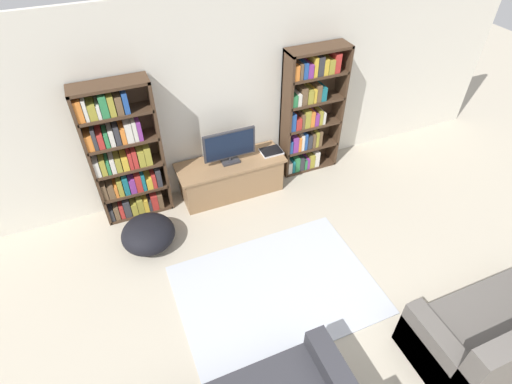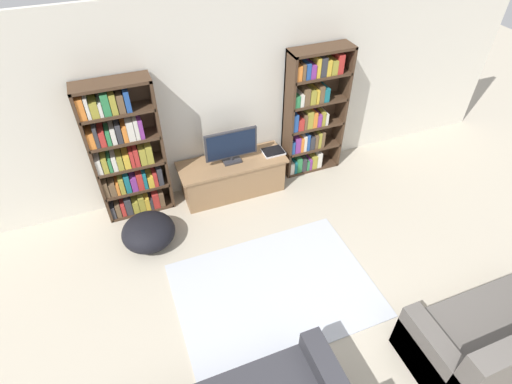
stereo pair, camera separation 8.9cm
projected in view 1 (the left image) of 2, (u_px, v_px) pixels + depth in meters
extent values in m
cube|color=silver|center=(220.00, 99.00, 5.07)|extent=(8.80, 0.06, 2.60)
cube|color=#422D1E|center=(91.00, 162.00, 4.69)|extent=(0.04, 0.30, 1.85)
cube|color=#422D1E|center=(160.00, 147.00, 4.92)|extent=(0.04, 0.30, 1.85)
cube|color=#422D1E|center=(124.00, 149.00, 4.90)|extent=(0.85, 0.04, 1.85)
cube|color=#422D1E|center=(108.00, 85.00, 4.21)|extent=(0.85, 0.30, 0.04)
cube|color=#422D1E|center=(141.00, 209.00, 5.41)|extent=(0.82, 0.30, 0.04)
cube|color=#333338|center=(111.00, 211.00, 5.22)|extent=(0.05, 0.24, 0.19)
cube|color=brown|center=(116.00, 209.00, 5.23)|extent=(0.06, 0.24, 0.20)
cube|color=#B72D28|center=(121.00, 208.00, 5.25)|extent=(0.05, 0.24, 0.19)
cube|color=#333338|center=(126.00, 205.00, 5.25)|extent=(0.08, 0.24, 0.25)
cube|color=#9E9333|center=(133.00, 205.00, 5.30)|extent=(0.08, 0.24, 0.18)
cube|color=#9E9333|center=(139.00, 202.00, 5.31)|extent=(0.08, 0.24, 0.22)
cube|color=gold|center=(145.00, 202.00, 5.34)|extent=(0.06, 0.24, 0.20)
cube|color=#333338|center=(149.00, 201.00, 5.37)|extent=(0.04, 0.24, 0.16)
cube|color=#B72D28|center=(153.00, 198.00, 5.36)|extent=(0.08, 0.24, 0.23)
cube|color=brown|center=(159.00, 197.00, 5.39)|extent=(0.06, 0.24, 0.23)
cube|color=#422D1E|center=(135.00, 188.00, 5.16)|extent=(0.82, 0.30, 0.04)
cube|color=brown|center=(104.00, 188.00, 4.96)|extent=(0.06, 0.24, 0.23)
cube|color=brown|center=(110.00, 188.00, 4.99)|extent=(0.08, 0.24, 0.19)
cube|color=orange|center=(115.00, 187.00, 5.02)|extent=(0.04, 0.24, 0.17)
cube|color=#9E9333|center=(119.00, 184.00, 5.01)|extent=(0.06, 0.24, 0.22)
cube|color=#196B75|center=(125.00, 182.00, 5.03)|extent=(0.06, 0.24, 0.25)
cube|color=#7F338C|center=(131.00, 182.00, 5.06)|extent=(0.07, 0.24, 0.21)
cube|color=#B72D28|center=(138.00, 180.00, 5.08)|extent=(0.07, 0.24, 0.23)
cube|color=#196B75|center=(142.00, 179.00, 5.10)|extent=(0.04, 0.24, 0.23)
cube|color=gold|center=(148.00, 179.00, 5.14)|extent=(0.07, 0.24, 0.16)
cube|color=#B72D28|center=(153.00, 177.00, 5.15)|extent=(0.05, 0.24, 0.19)
cube|color=#333338|center=(157.00, 174.00, 5.14)|extent=(0.06, 0.24, 0.25)
cube|color=#422D1E|center=(129.00, 165.00, 4.92)|extent=(0.82, 0.30, 0.04)
cube|color=silver|center=(96.00, 165.00, 4.72)|extent=(0.06, 0.24, 0.20)
cube|color=#9E9333|center=(102.00, 164.00, 4.74)|extent=(0.06, 0.24, 0.20)
cube|color=#2D7F47|center=(108.00, 164.00, 4.77)|extent=(0.04, 0.24, 0.18)
cube|color=silver|center=(112.00, 163.00, 4.78)|extent=(0.05, 0.24, 0.18)
cube|color=#9E9333|center=(118.00, 162.00, 4.81)|extent=(0.07, 0.24, 0.17)
cube|color=gold|center=(124.00, 160.00, 4.83)|extent=(0.07, 0.24, 0.17)
cube|color=#B72D28|center=(129.00, 158.00, 4.83)|extent=(0.04, 0.24, 0.21)
cube|color=#B72D28|center=(134.00, 156.00, 4.84)|extent=(0.06, 0.24, 0.23)
cube|color=#9E9333|center=(140.00, 155.00, 4.87)|extent=(0.08, 0.24, 0.21)
cube|color=#9E9333|center=(147.00, 153.00, 4.88)|extent=(0.08, 0.24, 0.24)
cube|color=#422D1E|center=(122.00, 140.00, 4.67)|extent=(0.82, 0.30, 0.04)
cube|color=orange|center=(88.00, 139.00, 4.48)|extent=(0.08, 0.24, 0.19)
cube|color=#333338|center=(94.00, 136.00, 4.48)|extent=(0.04, 0.24, 0.25)
cube|color=#B72D28|center=(100.00, 137.00, 4.52)|extent=(0.06, 0.24, 0.19)
cube|color=#2D7F47|center=(106.00, 137.00, 4.55)|extent=(0.05, 0.24, 0.17)
cube|color=silver|center=(111.00, 135.00, 4.56)|extent=(0.05, 0.24, 0.18)
cube|color=#333338|center=(116.00, 132.00, 4.56)|extent=(0.06, 0.24, 0.23)
cube|color=orange|center=(122.00, 132.00, 4.59)|extent=(0.05, 0.24, 0.19)
cube|color=silver|center=(128.00, 130.00, 4.60)|extent=(0.08, 0.24, 0.24)
cube|color=silver|center=(134.00, 128.00, 4.61)|extent=(0.05, 0.24, 0.25)
cube|color=#7F338C|center=(138.00, 127.00, 4.63)|extent=(0.05, 0.24, 0.24)
cube|color=#422D1E|center=(115.00, 113.00, 4.43)|extent=(0.82, 0.30, 0.04)
cube|color=orange|center=(78.00, 108.00, 4.22)|extent=(0.08, 0.24, 0.24)
cube|color=silver|center=(84.00, 107.00, 4.24)|extent=(0.04, 0.24, 0.24)
cube|color=#9E9333|center=(91.00, 109.00, 4.28)|extent=(0.08, 0.24, 0.18)
cube|color=silver|center=(98.00, 108.00, 4.30)|extent=(0.04, 0.24, 0.16)
cube|color=#2D7F47|center=(103.00, 103.00, 4.29)|extent=(0.08, 0.24, 0.26)
cube|color=#9E9333|center=(110.00, 103.00, 4.32)|extent=(0.07, 0.24, 0.23)
cube|color=brown|center=(118.00, 102.00, 4.35)|extent=(0.07, 0.24, 0.21)
cube|color=#234C99|center=(124.00, 100.00, 4.36)|extent=(0.06, 0.24, 0.24)
cube|color=#422D1E|center=(286.00, 119.00, 5.42)|extent=(0.04, 0.30, 1.85)
cube|color=#422D1E|center=(338.00, 107.00, 5.66)|extent=(0.04, 0.30, 1.85)
cube|color=#422D1E|center=(308.00, 108.00, 5.63)|extent=(0.85, 0.04, 1.85)
cube|color=#422D1E|center=(319.00, 48.00, 4.94)|extent=(0.85, 0.30, 0.04)
cube|color=#422D1E|center=(307.00, 164.00, 6.14)|extent=(0.82, 0.30, 0.04)
cube|color=silver|center=(287.00, 165.00, 5.96)|extent=(0.07, 0.24, 0.19)
cube|color=#196B75|center=(291.00, 164.00, 5.97)|extent=(0.04, 0.24, 0.19)
cube|color=#2D7F47|center=(294.00, 161.00, 5.98)|extent=(0.07, 0.24, 0.24)
cube|color=#333338|center=(299.00, 161.00, 6.01)|extent=(0.07, 0.24, 0.21)
cube|color=#2D7F47|center=(303.00, 161.00, 6.04)|extent=(0.04, 0.24, 0.16)
cube|color=#7F338C|center=(305.00, 160.00, 6.05)|extent=(0.04, 0.24, 0.17)
cube|color=#9E9333|center=(309.00, 158.00, 6.06)|extent=(0.08, 0.24, 0.21)
cube|color=silver|center=(314.00, 156.00, 6.07)|extent=(0.07, 0.24, 0.25)
cube|color=#422D1E|center=(309.00, 145.00, 5.90)|extent=(0.82, 0.30, 0.04)
cube|color=#234C99|center=(288.00, 144.00, 5.71)|extent=(0.05, 0.24, 0.20)
cube|color=#7F338C|center=(293.00, 142.00, 5.71)|extent=(0.08, 0.24, 0.24)
cube|color=orange|center=(297.00, 141.00, 5.74)|extent=(0.05, 0.24, 0.22)
cube|color=silver|center=(300.00, 140.00, 5.74)|extent=(0.04, 0.24, 0.25)
cube|color=#234C99|center=(303.00, 139.00, 5.75)|extent=(0.04, 0.24, 0.26)
cube|color=#333338|center=(307.00, 139.00, 5.79)|extent=(0.07, 0.24, 0.20)
cube|color=brown|center=(311.00, 138.00, 5.81)|extent=(0.05, 0.24, 0.22)
cube|color=#9E9333|center=(314.00, 136.00, 5.81)|extent=(0.05, 0.24, 0.24)
cube|color=brown|center=(317.00, 135.00, 5.83)|extent=(0.05, 0.24, 0.25)
cube|color=#422D1E|center=(311.00, 123.00, 5.65)|extent=(0.82, 0.30, 0.04)
cube|color=#234C99|center=(290.00, 120.00, 5.44)|extent=(0.08, 0.24, 0.26)
cube|color=#B72D28|center=(295.00, 121.00, 5.50)|extent=(0.08, 0.24, 0.17)
cube|color=brown|center=(300.00, 119.00, 5.50)|extent=(0.04, 0.24, 0.22)
cube|color=#9E9333|center=(304.00, 116.00, 5.51)|extent=(0.08, 0.24, 0.25)
cube|color=orange|center=(309.00, 116.00, 5.54)|extent=(0.06, 0.24, 0.22)
cube|color=#7F338C|center=(313.00, 117.00, 5.58)|extent=(0.06, 0.24, 0.18)
cube|color=#9E9333|center=(317.00, 115.00, 5.58)|extent=(0.05, 0.24, 0.21)
cube|color=silver|center=(321.00, 115.00, 5.61)|extent=(0.04, 0.24, 0.18)
cube|color=#422D1E|center=(314.00, 100.00, 5.41)|extent=(0.82, 0.30, 0.04)
cube|color=#2D7F47|center=(291.00, 98.00, 5.23)|extent=(0.08, 0.24, 0.16)
cube|color=silver|center=(296.00, 97.00, 5.25)|extent=(0.05, 0.24, 0.17)
cube|color=brown|center=(301.00, 94.00, 5.25)|extent=(0.08, 0.24, 0.23)
cube|color=#9E9333|center=(307.00, 94.00, 5.29)|extent=(0.08, 0.24, 0.19)
cube|color=gold|center=(312.00, 93.00, 5.31)|extent=(0.04, 0.24, 0.19)
cube|color=brown|center=(316.00, 91.00, 5.31)|extent=(0.07, 0.24, 0.23)
cube|color=#196B75|center=(320.00, 91.00, 5.35)|extent=(0.08, 0.24, 0.19)
cube|color=#422D1E|center=(316.00, 74.00, 5.16)|extent=(0.82, 0.30, 0.04)
cube|color=orange|center=(293.00, 70.00, 4.98)|extent=(0.08, 0.24, 0.19)
cube|color=brown|center=(298.00, 69.00, 4.99)|extent=(0.04, 0.24, 0.20)
cube|color=#234C99|center=(302.00, 68.00, 5.01)|extent=(0.06, 0.24, 0.20)
cube|color=#7F338C|center=(307.00, 68.00, 5.04)|extent=(0.07, 0.24, 0.17)
cube|color=gold|center=(312.00, 65.00, 5.03)|extent=(0.05, 0.24, 0.25)
cube|color=#333338|center=(317.00, 64.00, 5.06)|extent=(0.08, 0.24, 0.25)
cube|color=gold|center=(322.00, 64.00, 5.09)|extent=(0.06, 0.24, 0.21)
cube|color=#9E9333|center=(328.00, 64.00, 5.12)|extent=(0.08, 0.24, 0.18)
cube|color=#B72D28|center=(334.00, 61.00, 5.13)|extent=(0.08, 0.24, 0.25)
cube|color=#8E6B47|center=(231.00, 178.00, 5.54)|extent=(1.37, 0.49, 0.49)
cube|color=#8E6B47|center=(230.00, 163.00, 5.37)|extent=(1.46, 0.52, 0.04)
cube|color=#2D2D33|center=(230.00, 161.00, 5.35)|extent=(0.24, 0.16, 0.03)
cylinder|color=#2D2D33|center=(230.00, 158.00, 5.32)|extent=(0.04, 0.04, 0.05)
cube|color=#2D2D33|center=(229.00, 145.00, 5.17)|extent=(0.71, 0.04, 0.40)
cube|color=black|center=(230.00, 145.00, 5.16)|extent=(0.66, 0.00, 0.36)
cube|color=silver|center=(271.00, 151.00, 5.51)|extent=(0.29, 0.23, 0.02)
cube|color=black|center=(271.00, 151.00, 5.51)|extent=(0.28, 0.22, 0.00)
cube|color=#B2B7C1|center=(277.00, 289.00, 4.45)|extent=(2.15, 1.55, 0.02)
cube|color=#56514C|center=(500.00, 329.00, 3.87)|extent=(1.84, 0.82, 0.41)
cube|color=#56514C|center=(435.00, 356.00, 3.57)|extent=(0.18, 0.82, 0.59)
ellipsoid|color=black|center=(148.00, 234.00, 4.83)|extent=(0.64, 0.64, 0.37)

